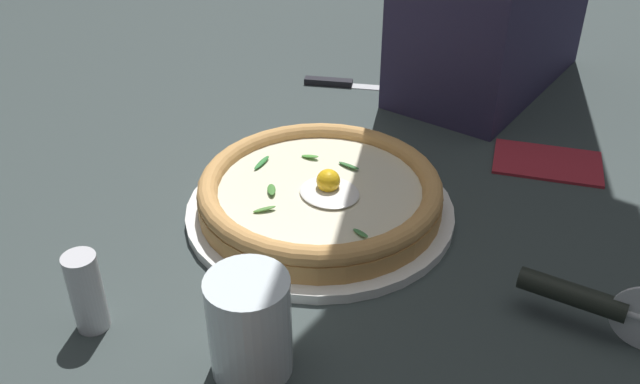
{
  "coord_description": "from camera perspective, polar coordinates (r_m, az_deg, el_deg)",
  "views": [
    {
      "loc": [
        0.53,
        -0.51,
        0.48
      ],
      "look_at": [
        0.04,
        -0.04,
        0.03
      ],
      "focal_mm": 39.24,
      "sensor_mm": 36.0,
      "label": 1
    }
  ],
  "objects": [
    {
      "name": "pizza",
      "position": [
        0.82,
        0.01,
        0.02
      ],
      "size": [
        0.29,
        0.29,
        0.05
      ],
      "color": "tan",
      "rests_on": "pizza_plate"
    },
    {
      "name": "table_knife",
      "position": [
        1.15,
        2.83,
        8.76
      ],
      "size": [
        0.2,
        0.15,
        0.01
      ],
      "color": "silver",
      "rests_on": "ground"
    },
    {
      "name": "pizza_plate",
      "position": [
        0.83,
        0.0,
        -1.49
      ],
      "size": [
        0.32,
        0.32,
        0.01
      ],
      "primitive_type": "cylinder",
      "color": "white",
      "rests_on": "ground"
    },
    {
      "name": "drinking_glass",
      "position": [
        0.63,
        -5.72,
        -11.24
      ],
      "size": [
        0.07,
        0.07,
        0.1
      ],
      "color": "silver",
      "rests_on": "ground"
    },
    {
      "name": "pizza_cutter",
      "position": [
        0.71,
        21.25,
        -8.26
      ],
      "size": [
        0.15,
        0.05,
        0.07
      ],
      "color": "silver",
      "rests_on": "ground"
    },
    {
      "name": "ground_plane",
      "position": [
        0.89,
        -0.04,
        -0.59
      ],
      "size": [
        2.4,
        2.4,
        0.03
      ],
      "primitive_type": "cube",
      "color": "#333D3C",
      "rests_on": "ground"
    },
    {
      "name": "pepper_shaker",
      "position": [
        0.7,
        -18.51,
        -7.76
      ],
      "size": [
        0.03,
        0.03,
        0.08
      ],
      "primitive_type": "cylinder",
      "color": "silver",
      "rests_on": "ground"
    },
    {
      "name": "folded_napkin",
      "position": [
        0.98,
        18.08,
        2.4
      ],
      "size": [
        0.17,
        0.15,
        0.01
      ],
      "primitive_type": "cube",
      "rotation": [
        0.0,
        0.0,
        3.67
      ],
      "color": "#A22430",
      "rests_on": "ground"
    }
  ]
}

